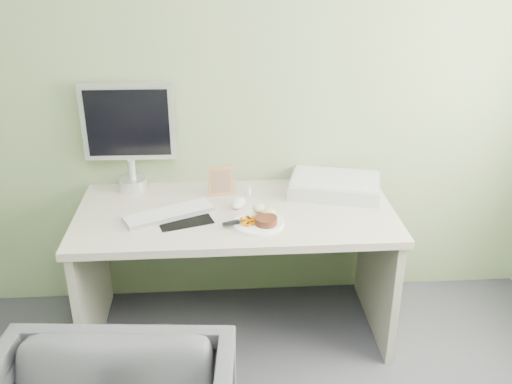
{
  "coord_description": "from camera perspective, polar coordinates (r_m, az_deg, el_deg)",
  "views": [
    {
      "loc": [
        -0.07,
        -0.95,
        2.02
      ],
      "look_at": [
        0.09,
        1.5,
        0.89
      ],
      "focal_mm": 40.0,
      "sensor_mm": 36.0,
      "label": 1
    }
  ],
  "objects": [
    {
      "name": "mousepad",
      "position": [
        2.82,
        -7.31,
        -2.53
      ],
      "size": [
        0.31,
        0.29,
        0.0
      ],
      "primitive_type": "cube",
      "rotation": [
        0.0,
        0.0,
        0.3
      ],
      "color": "black",
      "rests_on": "desk"
    },
    {
      "name": "keyboard",
      "position": [
        2.84,
        -8.69,
        -2.12
      ],
      "size": [
        0.45,
        0.3,
        0.02
      ],
      "primitive_type": "cube",
      "rotation": [
        0.0,
        0.0,
        0.44
      ],
      "color": "white",
      "rests_on": "desk"
    },
    {
      "name": "wall_back",
      "position": [
        3.02,
        -2.49,
        11.97
      ],
      "size": [
        3.5,
        0.0,
        3.5
      ],
      "primitive_type": "plane",
      "rotation": [
        1.57,
        0.0,
        0.0
      ],
      "color": "#73845C",
      "rests_on": "floor"
    },
    {
      "name": "plate",
      "position": [
        2.74,
        0.24,
        -3.15
      ],
      "size": [
        0.25,
        0.25,
        0.01
      ],
      "primitive_type": "cylinder",
      "color": "white",
      "rests_on": "desk"
    },
    {
      "name": "scanner",
      "position": [
        3.08,
        7.87,
        0.58
      ],
      "size": [
        0.54,
        0.43,
        0.07
      ],
      "primitive_type": "cube",
      "rotation": [
        0.0,
        0.0,
        -0.26
      ],
      "color": "#B1B4B8",
      "rests_on": "desk"
    },
    {
      "name": "potato_pile",
      "position": [
        2.77,
        0.83,
        -1.93
      ],
      "size": [
        0.12,
        0.08,
        0.06
      ],
      "primitive_type": "ellipsoid",
      "rotation": [
        0.0,
        0.0,
        -0.01
      ],
      "color": "#A58250",
      "rests_on": "plate"
    },
    {
      "name": "carrot_heap",
      "position": [
        2.71,
        -0.77,
        -2.79
      ],
      "size": [
        0.07,
        0.06,
        0.04
      ],
      "primitive_type": "cube",
      "rotation": [
        0.0,
        0.0,
        0.17
      ],
      "color": "#D56504",
      "rests_on": "plate"
    },
    {
      "name": "steak",
      "position": [
        2.71,
        1.0,
        -2.88
      ],
      "size": [
        0.13,
        0.13,
        0.03
      ],
      "primitive_type": "cylinder",
      "rotation": [
        0.0,
        0.0,
        0.2
      ],
      "color": "black",
      "rests_on": "plate"
    },
    {
      "name": "monitor",
      "position": [
        3.08,
        -12.6,
        5.96
      ],
      "size": [
        0.48,
        0.15,
        0.58
      ],
      "rotation": [
        0.0,
        0.0,
        -0.02
      ],
      "color": "silver",
      "rests_on": "desk"
    },
    {
      "name": "steak_knife",
      "position": [
        2.71,
        -1.84,
        -3.0
      ],
      "size": [
        0.21,
        0.1,
        0.02
      ],
      "rotation": [
        0.0,
        0.0,
        0.38
      ],
      "color": "silver",
      "rests_on": "plate"
    },
    {
      "name": "desk",
      "position": [
        2.96,
        -2.0,
        -5.02
      ],
      "size": [
        1.6,
        0.75,
        0.73
      ],
      "color": "beige",
      "rests_on": "floor"
    },
    {
      "name": "photo_frame",
      "position": [
        3.01,
        -3.53,
        1.11
      ],
      "size": [
        0.13,
        0.03,
        0.17
      ],
      "primitive_type": "cube",
      "rotation": [
        0.0,
        0.0,
        0.11
      ],
      "color": "#9C7A49",
      "rests_on": "desk"
    },
    {
      "name": "eyedrop_bottle",
      "position": [
        3.03,
        -0.69,
        0.16
      ],
      "size": [
        0.02,
        0.02,
        0.06
      ],
      "color": "white",
      "rests_on": "desk"
    },
    {
      "name": "computer_mouse",
      "position": [
        2.91,
        -1.77,
        -1.11
      ],
      "size": [
        0.09,
        0.13,
        0.04
      ],
      "primitive_type": "ellipsoid",
      "rotation": [
        0.0,
        0.0,
        -0.28
      ],
      "color": "white",
      "rests_on": "desk"
    }
  ]
}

